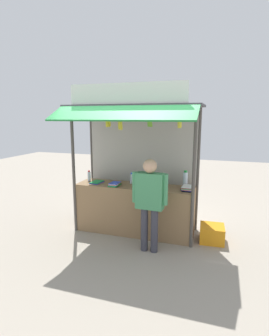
% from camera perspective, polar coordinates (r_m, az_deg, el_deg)
% --- Properties ---
extents(ground_plane, '(20.00, 20.00, 0.00)m').
position_cam_1_polar(ground_plane, '(5.63, 0.00, -13.30)').
color(ground_plane, '#9E9384').
extents(stall_counter, '(2.33, 0.61, 0.97)m').
position_cam_1_polar(stall_counter, '(5.45, 0.00, -8.65)').
color(stall_counter, olive).
rests_on(stall_counter, ground).
extents(stall_structure, '(2.53, 1.53, 2.86)m').
position_cam_1_polar(stall_structure, '(5.32, 0.52, 4.64)').
color(stall_structure, '#4C4742').
rests_on(stall_structure, ground).
extents(water_bottle_front_left, '(0.06, 0.06, 0.22)m').
position_cam_1_polar(water_bottle_front_left, '(5.44, -0.63, -2.23)').
color(water_bottle_front_left, silver).
rests_on(water_bottle_front_left, stall_counter).
extents(water_bottle_left, '(0.09, 0.09, 0.32)m').
position_cam_1_polar(water_bottle_left, '(5.28, 10.68, -2.32)').
color(water_bottle_left, silver).
rests_on(water_bottle_left, stall_counter).
extents(water_bottle_mid_right, '(0.06, 0.06, 0.23)m').
position_cam_1_polar(water_bottle_mid_right, '(5.73, -9.58, -1.69)').
color(water_bottle_mid_right, silver).
rests_on(water_bottle_mid_right, stall_counter).
extents(water_bottle_mid_left, '(0.08, 0.08, 0.29)m').
position_cam_1_polar(water_bottle_mid_left, '(5.36, 2.74, -2.10)').
color(water_bottle_mid_left, silver).
rests_on(water_bottle_mid_left, stall_counter).
extents(water_bottle_front_right, '(0.06, 0.06, 0.23)m').
position_cam_1_polar(water_bottle_front_right, '(5.28, 1.80, -2.58)').
color(water_bottle_front_right, silver).
rests_on(water_bottle_front_right, stall_counter).
extents(water_bottle_right, '(0.07, 0.07, 0.26)m').
position_cam_1_polar(water_bottle_right, '(5.30, 4.87, -2.44)').
color(water_bottle_right, silver).
rests_on(water_bottle_right, stall_counter).
extents(magazine_stack_far_left, '(0.20, 0.31, 0.10)m').
position_cam_1_polar(magazine_stack_far_left, '(4.98, 3.16, -4.12)').
color(magazine_stack_far_left, yellow).
rests_on(magazine_stack_far_left, stall_counter).
extents(magazine_stack_back_left, '(0.20, 0.28, 0.07)m').
position_cam_1_polar(magazine_stack_back_left, '(5.29, -4.22, -3.43)').
color(magazine_stack_back_left, green).
rests_on(magazine_stack_back_left, stall_counter).
extents(magazine_stack_back_right, '(0.23, 0.31, 0.08)m').
position_cam_1_polar(magazine_stack_back_right, '(5.04, 11.27, -4.22)').
color(magazine_stack_back_right, black).
rests_on(magazine_stack_back_right, stall_counter).
extents(magazine_stack_far_right, '(0.22, 0.32, 0.03)m').
position_cam_1_polar(magazine_stack_far_right, '(5.56, -7.94, -2.98)').
color(magazine_stack_far_right, purple).
rests_on(magazine_stack_far_right, stall_counter).
extents(banana_bunch_rightmost, '(0.11, 0.11, 0.27)m').
position_cam_1_polar(banana_bunch_rightmost, '(4.89, -5.63, 9.55)').
color(banana_bunch_rightmost, '#332D23').
extents(banana_bunch_inner_left, '(0.11, 0.11, 0.26)m').
position_cam_1_polar(banana_bunch_inner_left, '(4.63, 3.27, 9.58)').
color(banana_bunch_inner_left, '#332D23').
extents(banana_bunch_leftmost, '(0.10, 0.10, 0.32)m').
position_cam_1_polar(banana_bunch_leftmost, '(4.80, -3.02, 9.03)').
color(banana_bunch_leftmost, '#332D23').
extents(banana_bunch_inner_right, '(0.09, 0.09, 0.27)m').
position_cam_1_polar(banana_bunch_inner_right, '(4.53, 9.51, 9.12)').
color(banana_bunch_inner_right, '#332D23').
extents(vendor_person, '(0.61, 0.23, 1.62)m').
position_cam_1_polar(vendor_person, '(4.55, 3.23, -6.14)').
color(vendor_person, '#383842').
rests_on(vendor_person, ground).
extents(plastic_crate, '(0.47, 0.47, 0.31)m').
position_cam_1_polar(plastic_crate, '(5.37, 16.06, -13.18)').
color(plastic_crate, orange).
rests_on(plastic_crate, ground).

